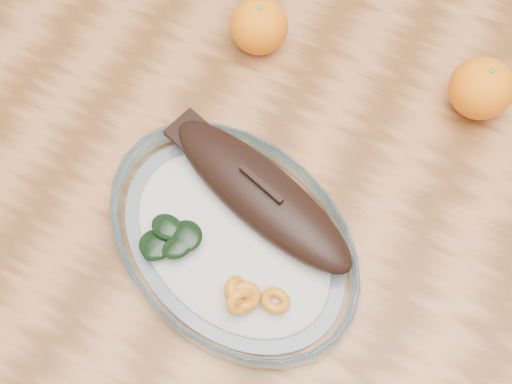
# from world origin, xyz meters

# --- Properties ---
(ground) EXTENTS (3.00, 3.00, 0.00)m
(ground) POSITION_xyz_m (0.00, 0.00, 0.00)
(ground) COLOR slate
(ground) RESTS_ON ground
(dining_table) EXTENTS (1.20, 0.80, 0.75)m
(dining_table) POSITION_xyz_m (0.00, 0.00, 0.65)
(dining_table) COLOR brown
(dining_table) RESTS_ON ground
(plated_meal) EXTENTS (0.73, 0.73, 0.08)m
(plated_meal) POSITION_xyz_m (-0.09, -0.10, 0.77)
(plated_meal) COLOR white
(plated_meal) RESTS_ON dining_table
(orange_left) EXTENTS (0.07, 0.07, 0.07)m
(orange_left) POSITION_xyz_m (-0.18, 0.15, 0.79)
(orange_left) COLOR #E74604
(orange_left) RESTS_ON dining_table
(orange_right) EXTENTS (0.08, 0.08, 0.08)m
(orange_right) POSITION_xyz_m (0.10, 0.19, 0.79)
(orange_right) COLOR #E74604
(orange_right) RESTS_ON dining_table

